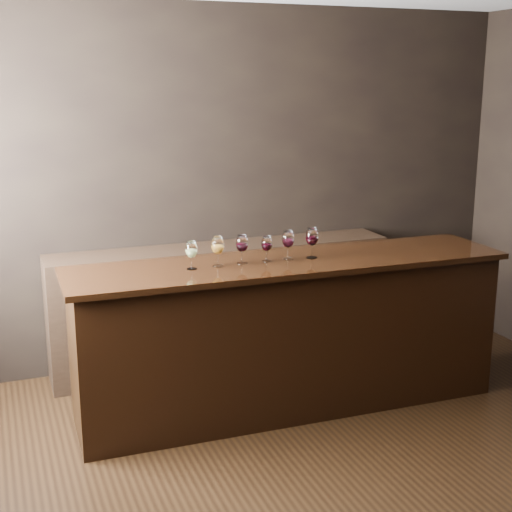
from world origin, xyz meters
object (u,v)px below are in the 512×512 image
object	(u,v)px
glass_red_b	(267,244)
glass_red_d	(312,238)
glass_red_a	(242,244)
glass_white	(191,250)
glass_red_c	(288,240)
back_bar_shelf	(223,305)
glass_amber	(218,246)
bar_counter	(289,337)

from	to	relation	value
glass_red_b	glass_red_d	size ratio (longest dim) A/B	0.83
glass_red_a	glass_red_d	size ratio (longest dim) A/B	0.93
glass_white	glass_red_c	xyz separation A→B (m)	(0.68, 0.02, 0.01)
glass_red_c	glass_red_d	xyz separation A→B (m)	(0.17, -0.02, 0.01)
glass_white	glass_red_c	size ratio (longest dim) A/B	0.92
glass_red_a	glass_red_d	xyz separation A→B (m)	(0.49, -0.02, 0.01)
glass_red_a	glass_red_d	distance (m)	0.49
back_bar_shelf	glass_red_a	bearing A→B (deg)	-99.74
glass_amber	glass_red_c	size ratio (longest dim) A/B	1.00
bar_counter	glass_red_b	world-z (taller)	glass_red_b
back_bar_shelf	glass_red_d	distance (m)	1.19
back_bar_shelf	glass_red_b	world-z (taller)	glass_red_b
back_bar_shelf	glass_red_d	xyz separation A→B (m)	(0.34, -0.89, 0.71)
glass_red_c	glass_red_d	world-z (taller)	glass_red_d
glass_red_b	glass_red_a	bearing A→B (deg)	178.64
glass_white	glass_red_d	size ratio (longest dim) A/B	0.88
back_bar_shelf	glass_red_a	xyz separation A→B (m)	(-0.15, -0.87, 0.70)
glass_red_c	bar_counter	bearing A→B (deg)	-84.59
glass_red_a	glass_amber	bearing A→B (deg)	-176.43
bar_counter	glass_amber	size ratio (longest dim) A/B	14.66
glass_white	glass_red_a	distance (m)	0.35
glass_red_a	glass_red_d	world-z (taller)	glass_red_d
glass_red_b	glass_amber	bearing A→B (deg)	-178.92
back_bar_shelf	glass_amber	distance (m)	1.17
bar_counter	glass_red_b	bearing A→B (deg)	170.80
glass_red_c	glass_white	bearing A→B (deg)	-178.46
glass_red_d	glass_red_c	bearing A→B (deg)	172.14
back_bar_shelf	glass_white	world-z (taller)	glass_white
glass_red_c	glass_red_d	distance (m)	0.17
bar_counter	glass_red_b	size ratio (longest dim) A/B	16.84
glass_amber	glass_red_d	world-z (taller)	glass_red_d
glass_amber	back_bar_shelf	bearing A→B (deg)	70.05
bar_counter	glass_red_c	distance (m)	0.68
bar_counter	glass_red_d	distance (m)	0.71
glass_white	glass_red_b	size ratio (longest dim) A/B	1.06
back_bar_shelf	glass_red_d	world-z (taller)	glass_red_d
glass_white	glass_red_d	world-z (taller)	glass_red_d
back_bar_shelf	glass_amber	xyz separation A→B (m)	(-0.32, -0.88, 0.70)
glass_red_a	glass_red_c	bearing A→B (deg)	0.01
bar_counter	glass_red_a	world-z (taller)	glass_red_a
glass_red_b	glass_red_c	world-z (taller)	glass_red_c
glass_amber	glass_red_c	world-z (taller)	same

